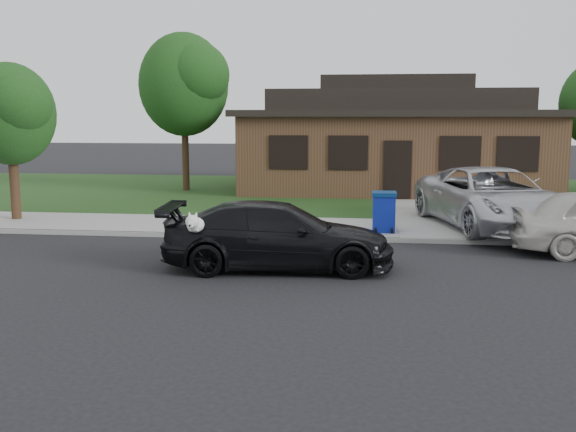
# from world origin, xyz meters

# --- Properties ---
(ground) EXTENTS (120.00, 120.00, 0.00)m
(ground) POSITION_xyz_m (0.00, 0.00, 0.00)
(ground) COLOR black
(ground) RESTS_ON ground
(sidewalk) EXTENTS (60.00, 3.00, 0.12)m
(sidewalk) POSITION_xyz_m (0.00, 5.00, 0.06)
(sidewalk) COLOR gray
(sidewalk) RESTS_ON ground
(curb) EXTENTS (60.00, 0.12, 0.12)m
(curb) POSITION_xyz_m (0.00, 3.50, 0.06)
(curb) COLOR gray
(curb) RESTS_ON ground
(lawn) EXTENTS (60.00, 13.00, 0.13)m
(lawn) POSITION_xyz_m (0.00, 13.00, 0.07)
(lawn) COLOR #193814
(lawn) RESTS_ON ground
(driveway) EXTENTS (4.50, 13.00, 0.14)m
(driveway) POSITION_xyz_m (6.00, 10.00, 0.07)
(driveway) COLOR gray
(driveway) RESTS_ON ground
(sedan) EXTENTS (4.93, 2.46, 1.39)m
(sedan) POSITION_xyz_m (1.07, 0.38, 0.70)
(sedan) COLOR black
(sedan) RESTS_ON ground
(minivan) EXTENTS (4.03, 6.35, 1.63)m
(minivan) POSITION_xyz_m (6.28, 5.24, 0.96)
(minivan) COLOR silver
(minivan) RESTS_ON driveway
(recycling_bin) EXTENTS (0.64, 0.68, 1.06)m
(recycling_bin) POSITION_xyz_m (3.36, 4.37, 0.66)
(recycling_bin) COLOR navy
(recycling_bin) RESTS_ON sidewalk
(house) EXTENTS (12.60, 8.60, 4.65)m
(house) POSITION_xyz_m (4.00, 15.00, 2.13)
(house) COLOR #422B1C
(house) RESTS_ON ground
(tree_0) EXTENTS (3.78, 3.60, 6.34)m
(tree_0) POSITION_xyz_m (-4.34, 12.88, 4.48)
(tree_0) COLOR #332114
(tree_0) RESTS_ON ground
(tree_2) EXTENTS (2.73, 2.60, 4.59)m
(tree_2) POSITION_xyz_m (-7.38, 5.11, 3.27)
(tree_2) COLOR #332114
(tree_2) RESTS_ON ground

